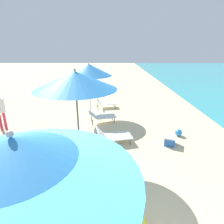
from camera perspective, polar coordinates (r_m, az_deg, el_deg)
The scene contains 11 objects.
umbrella_nearest at distance 1.78m, azimuth -27.49°, elevation -13.01°, with size 2.17×2.17×2.76m.
lounger_nearest_shoreside at distance 3.95m, azimuth 0.24°, elevation -31.32°, with size 1.33×0.85×0.56m.
umbrella_second at distance 5.16m, azimuth -10.97°, elevation 9.56°, with size 2.29×2.29×2.83m.
lounger_second_shoreside at distance 6.85m, azimuth 0.62°, elevation -7.29°, with size 1.39×0.93×0.59m.
lounger_second_inland at distance 4.94m, azimuth -3.25°, elevation -18.85°, with size 1.42×0.81×0.66m.
umbrella_farthest at distance 9.19m, azimuth -6.89°, elevation 12.78°, with size 2.23×2.23×2.67m.
lounger_farthest_shoreside at distance 10.80m, azimuth -1.81°, elevation 2.91°, with size 1.25×0.77×0.60m.
lounger_farthest_inland at distance 8.64m, azimuth -2.93°, elevation -1.26°, with size 1.34×0.80×0.58m.
person_walking_near at distance 8.98m, azimuth -31.04°, elevation 1.04°, with size 0.42×0.34×1.60m.
cooler_box at distance 7.12m, azimuth 17.70°, elevation -8.33°, with size 0.51×0.55×0.33m.
beach_ball at distance 7.90m, azimuth 20.07°, elevation -5.99°, with size 0.28×0.28×0.28m, color #338CD8.
Camera 1 is at (-0.09, -1.57, 3.38)m, focal length 29.63 mm.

